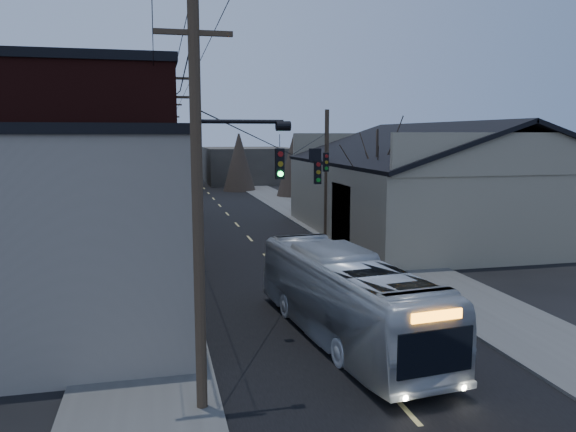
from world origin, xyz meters
name	(u,v)px	position (x,y,z in m)	size (l,w,h in m)	color
road_surface	(241,229)	(0.00, 30.00, 0.01)	(9.00, 110.00, 0.02)	black
sidewalk_left	(150,232)	(-6.50, 30.00, 0.06)	(4.00, 110.00, 0.12)	#474744
sidewalk_right	(325,225)	(6.50, 30.00, 0.06)	(4.00, 110.00, 0.12)	#474744
building_clapboard	(63,238)	(-9.00, 9.00, 3.50)	(8.00, 8.00, 7.00)	slate
building_brick	(75,172)	(-10.00, 20.00, 5.00)	(10.00, 12.00, 10.00)	black
building_left_far	(110,178)	(-9.50, 36.00, 3.50)	(9.00, 14.00, 7.00)	#38342D
warehouse	(436,195)	(13.00, 25.00, 2.70)	(16.16, 20.60, 7.73)	gray
building_far_left	(155,165)	(-6.00, 65.00, 3.00)	(10.00, 12.00, 6.00)	#38342D
building_far_right	(248,165)	(7.00, 70.00, 2.50)	(12.00, 14.00, 5.00)	#38342D
bare_tree	(376,192)	(6.50, 20.00, 3.60)	(0.40, 0.40, 7.20)	black
utility_lines	(203,167)	(-3.11, 24.14, 4.95)	(11.24, 45.28, 10.50)	#382B1E
bus	(345,297)	(0.11, 6.91, 1.48)	(2.49, 10.65, 2.97)	#A8AEB4
parked_car	(182,224)	(-4.30, 29.07, 0.69)	(1.46, 4.18, 1.38)	#999BA0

